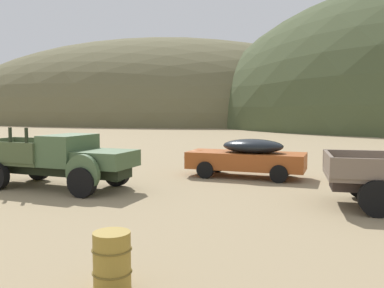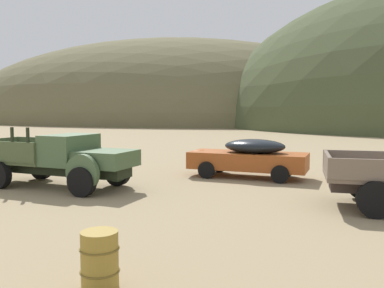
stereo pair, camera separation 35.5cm
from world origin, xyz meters
name	(u,v)px [view 2 (the right image)]	position (x,y,z in m)	size (l,w,h in m)	color
hill_center	(158,122)	(-19.67, 70.24, 0.00)	(91.20, 50.42, 32.45)	brown
truck_weathered_green	(68,160)	(4.55, 5.54, 1.00)	(5.93, 2.66, 2.16)	#232B1B
car_oxide_orange	(244,157)	(10.00, 9.74, 0.82)	(5.06, 2.12, 1.57)	#A34C1E
oil_drum_spare	(100,260)	(9.89, -1.21, 0.45)	(0.63, 0.63, 0.90)	olive
bush_front_right	(229,161)	(8.67, 12.67, 0.23)	(1.17, 0.95, 0.86)	#3D702D
bush_back_edge	(21,154)	(-3.80, 12.83, 0.15)	(0.66, 0.59, 0.58)	#5B8E42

